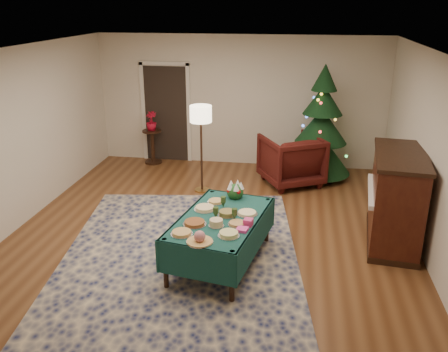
% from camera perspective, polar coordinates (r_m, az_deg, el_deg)
% --- Properties ---
extents(room_shell, '(7.00, 7.00, 7.00)m').
position_cam_1_polar(room_shell, '(6.64, -1.83, 3.05)').
color(room_shell, '#593319').
rests_on(room_shell, ground).
extents(doorway, '(1.08, 0.04, 2.16)m').
position_cam_1_polar(doorway, '(10.35, -6.99, 7.78)').
color(doorway, black).
rests_on(doorway, ground).
extents(rug, '(3.74, 4.60, 0.02)m').
position_cam_1_polar(rug, '(6.72, -5.22, -9.32)').
color(rug, '#121B45').
rests_on(rug, ground).
extents(buffet_table, '(1.32, 1.90, 0.68)m').
position_cam_1_polar(buffet_table, '(6.24, -0.40, -6.10)').
color(buffet_table, black).
rests_on(buffet_table, ground).
extents(platter_0, '(0.27, 0.27, 0.04)m').
position_cam_1_polar(platter_0, '(5.77, -5.11, -6.84)').
color(platter_0, silver).
rests_on(platter_0, buffet_table).
extents(platter_1, '(0.32, 0.32, 0.15)m').
position_cam_1_polar(platter_1, '(5.56, -2.95, -7.46)').
color(platter_1, silver).
rests_on(platter_1, buffet_table).
extents(platter_2, '(0.26, 0.26, 0.06)m').
position_cam_1_polar(platter_2, '(5.70, 0.58, -7.01)').
color(platter_2, silver).
rests_on(platter_2, buffet_table).
extents(platter_3, '(0.30, 0.30, 0.05)m').
position_cam_1_polar(platter_3, '(5.99, -3.56, -5.66)').
color(platter_3, silver).
rests_on(platter_3, buffet_table).
extents(platter_4, '(0.20, 0.20, 0.09)m').
position_cam_1_polar(platter_4, '(5.93, -0.94, -5.68)').
color(platter_4, silver).
rests_on(platter_4, buffet_table).
extents(platter_5, '(0.24, 0.24, 0.04)m').
position_cam_1_polar(platter_5, '(5.98, 1.60, -5.75)').
color(platter_5, silver).
rests_on(platter_5, buffet_table).
extents(platter_6, '(0.29, 0.29, 0.05)m').
position_cam_1_polar(platter_6, '(6.39, -2.33, -3.90)').
color(platter_6, silver).
rests_on(platter_6, buffet_table).
extents(platter_7, '(0.25, 0.25, 0.07)m').
position_cam_1_polar(platter_7, '(6.22, 0.38, -4.52)').
color(platter_7, silver).
rests_on(platter_7, buffet_table).
extents(platter_8, '(0.28, 0.28, 0.04)m').
position_cam_1_polar(platter_8, '(6.27, 2.80, -4.48)').
color(platter_8, silver).
rests_on(platter_8, buffet_table).
extents(platter_9, '(0.24, 0.24, 0.04)m').
position_cam_1_polar(platter_9, '(6.61, -1.00, -3.07)').
color(platter_9, silver).
rests_on(platter_9, buffet_table).
extents(goblet_0, '(0.07, 0.07, 0.16)m').
position_cam_1_polar(goblet_0, '(6.44, -0.09, -3.11)').
color(goblet_0, '#2D471E').
rests_on(goblet_0, buffet_table).
extents(goblet_1, '(0.07, 0.07, 0.16)m').
position_cam_1_polar(goblet_1, '(6.08, 1.27, -4.60)').
color(goblet_1, '#2D471E').
rests_on(goblet_1, buffet_table).
extents(goblet_2, '(0.07, 0.07, 0.16)m').
position_cam_1_polar(goblet_2, '(6.12, -1.00, -4.42)').
color(goblet_2, '#2D471E').
rests_on(goblet_2, buffet_table).
extents(napkin_stack, '(0.16, 0.16, 0.04)m').
position_cam_1_polar(napkin_stack, '(5.84, 2.20, -6.44)').
color(napkin_stack, '#F042A2').
rests_on(napkin_stack, buffet_table).
extents(gift_box, '(0.13, 0.13, 0.09)m').
position_cam_1_polar(gift_box, '(5.96, 2.93, -5.58)').
color(gift_box, '#D83C7F').
rests_on(gift_box, buffet_table).
extents(centerpiece, '(0.24, 0.25, 0.28)m').
position_cam_1_polar(centerpiece, '(6.73, 1.36, -1.71)').
color(centerpiece, '#1E4C1E').
rests_on(centerpiece, buffet_table).
extents(armchair, '(1.34, 1.32, 1.04)m').
position_cam_1_polar(armchair, '(9.09, 8.10, 2.20)').
color(armchair, '#40110D').
rests_on(armchair, ground).
extents(floor_lamp, '(0.39, 0.39, 1.60)m').
position_cam_1_polar(floor_lamp, '(8.42, -2.80, 6.83)').
color(floor_lamp, '#A57F3F').
rests_on(floor_lamp, ground).
extents(side_table, '(0.41, 0.41, 0.73)m').
position_cam_1_polar(side_table, '(10.35, -8.57, 3.45)').
color(side_table, black).
rests_on(side_table, ground).
extents(potted_plant, '(0.23, 0.40, 0.23)m').
position_cam_1_polar(potted_plant, '(10.22, -8.72, 6.06)').
color(potted_plant, '#A80C21').
rests_on(potted_plant, side_table).
extents(christmas_tree, '(1.42, 1.42, 2.24)m').
position_cam_1_polar(christmas_tree, '(9.40, 11.62, 5.65)').
color(christmas_tree, black).
rests_on(christmas_tree, ground).
extents(piano, '(0.89, 1.62, 1.34)m').
position_cam_1_polar(piano, '(7.20, 19.95, -2.68)').
color(piano, black).
rests_on(piano, ground).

